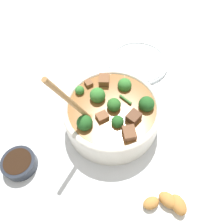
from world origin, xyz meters
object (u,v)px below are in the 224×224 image
Objects in this scene: stew_bowl at (112,113)px; food_plate at (172,219)px; empty_plate at (138,62)px; condiment_bowl at (19,163)px.

food_plate is (0.13, 0.26, -0.04)m from stew_bowl.
empty_plate is 0.99× the size of food_plate.
food_plate is at bearing 106.29° from condiment_bowl.
stew_bowl is at bearing 154.09° from condiment_bowl.
stew_bowl is 3.11× the size of condiment_bowl.
food_plate is at bearing 63.17° from stew_bowl.
stew_bowl reaches higher than empty_plate.
condiment_bowl is 0.50m from empty_plate.
condiment_bowl is (0.24, -0.12, -0.03)m from stew_bowl.
empty_plate is (-0.25, -0.07, -0.04)m from stew_bowl.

